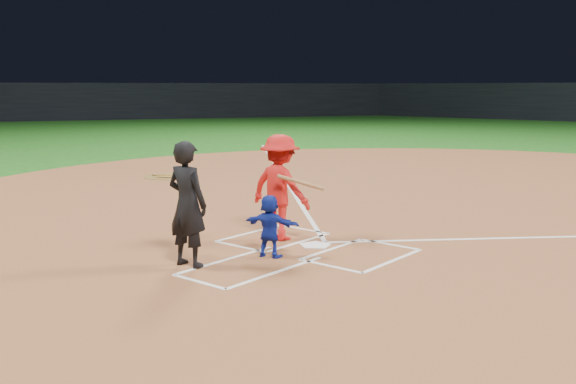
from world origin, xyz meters
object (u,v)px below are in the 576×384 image
Objects in this scene: catcher at (270,226)px; umpire at (187,204)px; home_plate at (315,245)px; batter_at_plate at (280,187)px; on_deck_circle at (171,176)px.

umpire is at bearing 49.20° from catcher.
catcher is 0.53× the size of umpire.
home_plate is 0.31× the size of batter_at_plate.
batter_at_plate is (-0.06, 2.30, -0.02)m from umpire.
on_deck_circle is 10.58m from umpire.
catcher reaches higher than on_deck_circle.
batter_at_plate is at bearing 0.68° from home_plate.
umpire reaches higher than batter_at_plate.
umpire is (-0.75, -2.31, 0.98)m from home_plate.
on_deck_circle is 0.88× the size of batter_at_plate.
home_plate is 9.94m from on_deck_circle.
catcher is 0.54× the size of batter_at_plate.
catcher is at bearing -31.23° from on_deck_circle.
batter_at_plate reaches higher than home_plate.
catcher is (-0.13, -1.08, 0.52)m from home_plate.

